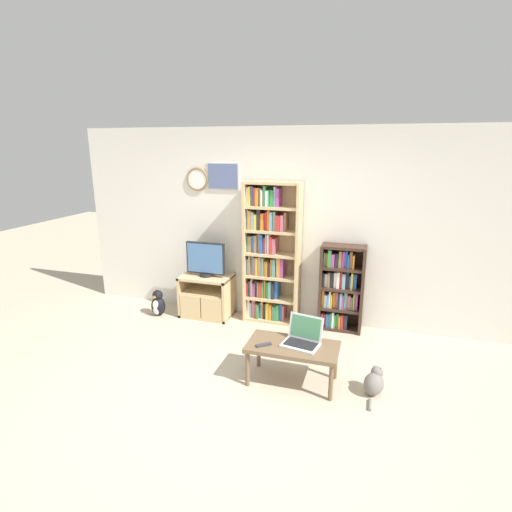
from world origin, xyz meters
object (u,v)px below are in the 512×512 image
at_px(coffee_table, 293,350).
at_px(laptop, 303,337).
at_px(penguin_figurine, 158,304).
at_px(tv_stand, 207,296).
at_px(cat, 374,382).
at_px(television, 206,259).
at_px(bookshelf_short, 340,288).
at_px(bookshelf_tall, 269,254).
at_px(remote_near_laptop, 264,345).

xyz_separation_m(coffee_table, laptop, (0.09, 0.06, 0.12)).
bearing_deg(laptop, penguin_figurine, 166.86).
distance_m(tv_stand, coffee_table, 1.99).
bearing_deg(laptop, cat, 8.87).
height_order(television, bookshelf_short, bookshelf_short).
bearing_deg(penguin_figurine, cat, -19.05).
bearing_deg(cat, bookshelf_short, 131.37).
xyz_separation_m(bookshelf_short, laptop, (-0.24, -1.36, -0.08)).
xyz_separation_m(television, bookshelf_tall, (0.88, 0.12, 0.11)).
bearing_deg(cat, penguin_figurine, -177.18).
bearing_deg(television, coffee_table, -40.35).
distance_m(bookshelf_tall, remote_near_laptop, 1.64).
bearing_deg(laptop, coffee_table, -133.50).
xyz_separation_m(bookshelf_short, cat, (0.49, -1.38, -0.44)).
relative_size(television, laptop, 1.36).
bearing_deg(bookshelf_short, coffee_table, -102.82).
bearing_deg(tv_stand, laptop, -37.31).
xyz_separation_m(coffee_table, remote_near_laptop, (-0.28, -0.10, 0.06)).
distance_m(bookshelf_short, laptop, 1.38).
relative_size(tv_stand, bookshelf_short, 0.62).
bearing_deg(bookshelf_tall, remote_near_laptop, -76.37).
distance_m(bookshelf_tall, penguin_figurine, 1.76).
bearing_deg(bookshelf_short, penguin_figurine, -172.15).
distance_m(television, bookshelf_tall, 0.89).
xyz_separation_m(television, bookshelf_short, (1.84, 0.13, -0.27)).
bearing_deg(bookshelf_tall, cat, -43.39).
height_order(television, remote_near_laptop, television).
bearing_deg(bookshelf_short, tv_stand, -175.90).
distance_m(cat, penguin_figurine, 3.17).
distance_m(tv_stand, bookshelf_tall, 1.10).
relative_size(tv_stand, television, 1.27).
height_order(bookshelf_tall, penguin_figurine, bookshelf_tall).
relative_size(bookshelf_short, penguin_figurine, 3.00).
height_order(coffee_table, penguin_figurine, coffee_table).
distance_m(remote_near_laptop, cat, 1.14).
height_order(remote_near_laptop, penguin_figurine, remote_near_laptop).
bearing_deg(television, remote_near_laptop, -48.18).
bearing_deg(tv_stand, penguin_figurine, -162.22).
height_order(tv_stand, laptop, laptop).
xyz_separation_m(tv_stand, penguin_figurine, (-0.67, -0.21, -0.13)).
xyz_separation_m(tv_stand, laptop, (1.61, -1.23, 0.19)).
bearing_deg(tv_stand, bookshelf_short, 4.10).
relative_size(coffee_table, remote_near_laptop, 6.03).
bearing_deg(bookshelf_short, bookshelf_tall, -179.63).
bearing_deg(cat, bookshelf_tall, 158.48).
distance_m(television, penguin_figurine, 0.96).
height_order(television, laptop, television).
height_order(laptop, penguin_figurine, laptop).
bearing_deg(bookshelf_short, cat, -70.50).
distance_m(television, laptop, 2.05).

